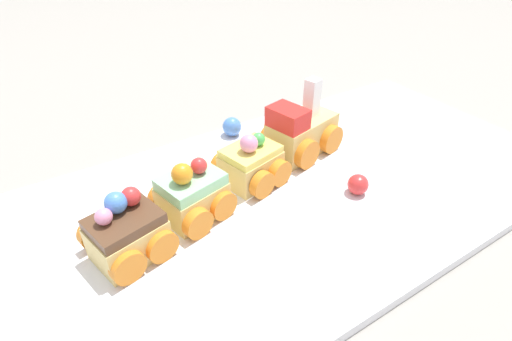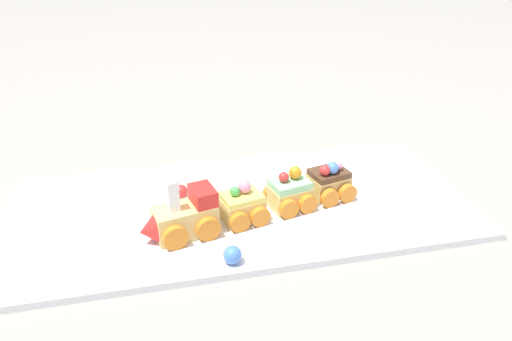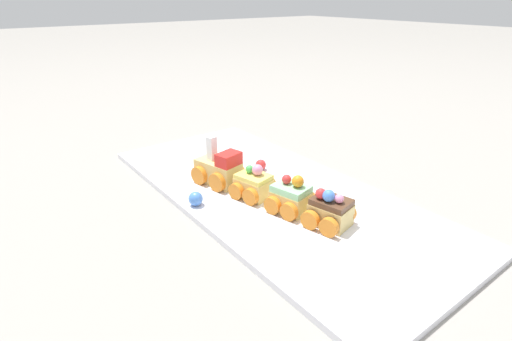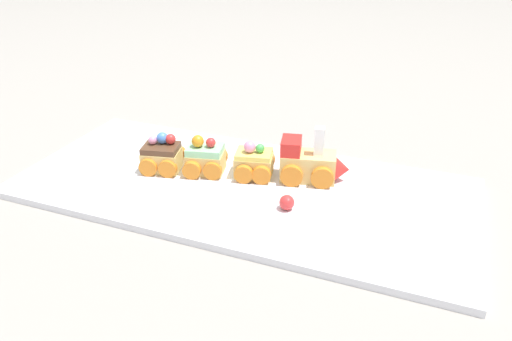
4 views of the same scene
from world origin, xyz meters
The scene contains 8 objects.
ground_plane centered at (0.00, 0.00, 0.00)m, with size 10.00×10.00×0.00m, color gray.
display_board centered at (0.00, 0.00, 0.01)m, with size 0.76×0.34×0.01m, color white.
cake_train_locomotive centered at (0.10, 0.06, 0.04)m, with size 0.12×0.09×0.10m.
cake_car_lemon centered at (0.01, 0.04, 0.03)m, with size 0.08×0.08×0.07m.
cake_car_mint centered at (-0.08, 0.02, 0.04)m, with size 0.08×0.08×0.07m.
cake_car_chocolate centered at (-0.15, 0.00, 0.04)m, with size 0.08×0.08×0.07m.
gumball_blue centered at (0.04, 0.15, 0.03)m, with size 0.03×0.03×0.03m, color #4C84E0.
gumball_red centered at (0.09, -0.05, 0.02)m, with size 0.02×0.02×0.02m, color red.
Camera 3 is at (-0.54, 0.45, 0.37)m, focal length 28.00 mm.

